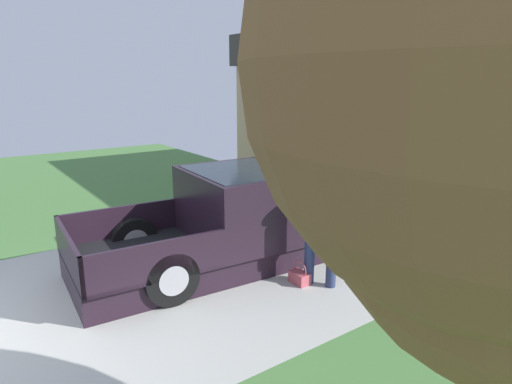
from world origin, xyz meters
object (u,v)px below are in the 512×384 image
at_px(handbag, 300,277).
at_px(wheeled_trash_bin, 288,170).
at_px(house_with_garage, 440,110).
at_px(pickup_truck, 243,219).
at_px(person_with_hat, 321,231).

distance_m(handbag, wheeled_trash_bin, 6.10).
distance_m(house_with_garage, wheeled_trash_bin, 4.56).
relative_size(pickup_truck, house_with_garage, 0.47).
xyz_separation_m(handbag, wheeled_trash_bin, (-4.82, 3.71, 0.48)).
distance_m(pickup_truck, wheeled_trash_bin, 5.20).
bearing_deg(wheeled_trash_bin, house_with_garage, 55.15).
xyz_separation_m(pickup_truck, person_with_hat, (1.57, 0.39, 0.16)).
height_order(pickup_truck, house_with_garage, house_with_garage).
relative_size(person_with_hat, wheeled_trash_bin, 1.50).
bearing_deg(wheeled_trash_bin, handbag, -37.64).
bearing_deg(house_with_garage, person_with_hat, -69.41).
bearing_deg(wheeled_trash_bin, pickup_truck, -48.22).
distance_m(pickup_truck, house_with_garage, 7.58).
bearing_deg(person_with_hat, handbag, 14.70).
height_order(person_with_hat, wheeled_trash_bin, person_with_hat).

